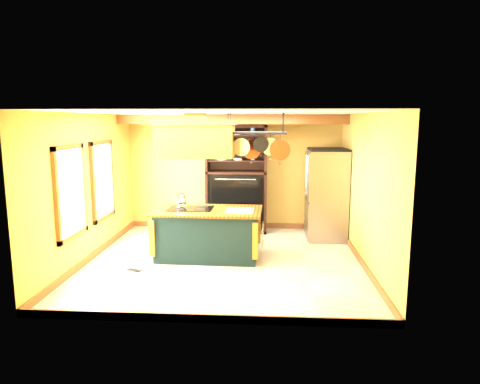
# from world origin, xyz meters

# --- Properties ---
(floor) EXTENTS (5.00, 5.00, 0.00)m
(floor) POSITION_xyz_m (0.00, 0.00, 0.00)
(floor) COLOR beige
(floor) RESTS_ON ground
(ceiling) EXTENTS (5.00, 5.00, 0.00)m
(ceiling) POSITION_xyz_m (0.00, 0.00, 2.70)
(ceiling) COLOR white
(ceiling) RESTS_ON wall_back
(wall_back) EXTENTS (5.00, 0.02, 2.70)m
(wall_back) POSITION_xyz_m (0.00, 2.50, 1.35)
(wall_back) COLOR #C09646
(wall_back) RESTS_ON floor
(wall_front) EXTENTS (5.00, 0.02, 2.70)m
(wall_front) POSITION_xyz_m (0.00, -2.50, 1.35)
(wall_front) COLOR #C09646
(wall_front) RESTS_ON floor
(wall_left) EXTENTS (0.02, 5.00, 2.70)m
(wall_left) POSITION_xyz_m (-2.50, 0.00, 1.35)
(wall_left) COLOR #C09646
(wall_left) RESTS_ON floor
(wall_right) EXTENTS (0.02, 5.00, 2.70)m
(wall_right) POSITION_xyz_m (2.50, 0.00, 1.35)
(wall_right) COLOR #C09646
(wall_right) RESTS_ON floor
(ceiling_beam) EXTENTS (5.00, 0.15, 0.20)m
(ceiling_beam) POSITION_xyz_m (0.00, 1.70, 2.59)
(ceiling_beam) COLOR #955A2E
(ceiling_beam) RESTS_ON ceiling
(window_near) EXTENTS (0.06, 1.06, 1.56)m
(window_near) POSITION_xyz_m (-2.47, -0.80, 1.40)
(window_near) COLOR #955A2E
(window_near) RESTS_ON wall_left
(window_far) EXTENTS (0.06, 1.06, 1.56)m
(window_far) POSITION_xyz_m (-2.47, 0.60, 1.40)
(window_far) COLOR #955A2E
(window_far) RESTS_ON wall_left
(kitchen_island) EXTENTS (2.04, 1.17, 1.11)m
(kitchen_island) POSITION_xyz_m (-0.34, 0.20, 0.47)
(kitchen_island) COLOR #13282B
(kitchen_island) RESTS_ON floor
(range_hood) EXTENTS (1.47, 0.83, 0.80)m
(range_hood) POSITION_xyz_m (-0.53, 0.20, 2.25)
(range_hood) COLOR #A47629
(range_hood) RESTS_ON ceiling
(pot_rack) EXTENTS (1.19, 0.54, 0.84)m
(pot_rack) POSITION_xyz_m (0.58, 0.20, 2.22)
(pot_rack) COLOR black
(pot_rack) RESTS_ON ceiling
(refrigerator) EXTENTS (0.84, 0.99, 1.94)m
(refrigerator) POSITION_xyz_m (2.06, 1.69, 0.94)
(refrigerator) COLOR gray
(refrigerator) RESTS_ON floor
(hutch) EXTENTS (1.40, 0.63, 2.47)m
(hutch) POSITION_xyz_m (0.07, 2.23, 0.94)
(hutch) COLOR black
(hutch) RESTS_ON floor
(floor_register) EXTENTS (0.30, 0.23, 0.01)m
(floor_register) POSITION_xyz_m (-1.51, -0.62, 0.01)
(floor_register) COLOR black
(floor_register) RESTS_ON floor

